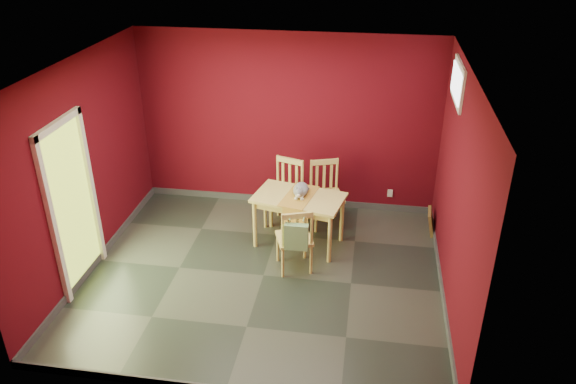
# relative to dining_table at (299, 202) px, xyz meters

# --- Properties ---
(ground) EXTENTS (4.50, 4.50, 0.00)m
(ground) POSITION_rel_dining_table_xyz_m (-0.34, -0.83, -0.65)
(ground) COLOR #2D342D
(ground) RESTS_ON ground
(room_shell) EXTENTS (4.50, 4.50, 4.50)m
(room_shell) POSITION_rel_dining_table_xyz_m (-0.34, -0.83, -0.60)
(room_shell) COLOR #500812
(room_shell) RESTS_ON ground
(doorway) EXTENTS (0.06, 1.01, 2.13)m
(doorway) POSITION_rel_dining_table_xyz_m (-2.57, -1.23, 0.47)
(doorway) COLOR #B7D838
(doorway) RESTS_ON ground
(window) EXTENTS (0.05, 0.90, 0.50)m
(window) POSITION_rel_dining_table_xyz_m (1.89, 0.17, 1.70)
(window) COLOR white
(window) RESTS_ON room_shell
(outlet_plate) EXTENTS (0.08, 0.02, 0.12)m
(outlet_plate) POSITION_rel_dining_table_xyz_m (1.26, 1.16, -0.35)
(outlet_plate) COLOR silver
(outlet_plate) RESTS_ON room_shell
(dining_table) EXTENTS (1.31, 0.93, 0.74)m
(dining_table) POSITION_rel_dining_table_xyz_m (0.00, 0.00, 0.00)
(dining_table) COLOR #DBC266
(dining_table) RESTS_ON ground
(table_runner) EXTENTS (0.50, 0.80, 0.37)m
(table_runner) POSITION_rel_dining_table_xyz_m (0.00, -0.12, 0.04)
(table_runner) COLOR #BD8A30
(table_runner) RESTS_ON dining_table
(chair_far_left) EXTENTS (0.59, 0.59, 1.00)m
(chair_far_left) POSITION_rel_dining_table_xyz_m (-0.27, 0.53, -0.14)
(chair_far_left) COLOR #DBC266
(chair_far_left) RESTS_ON ground
(chair_far_right) EXTENTS (0.57, 0.57, 0.97)m
(chair_far_right) POSITION_rel_dining_table_xyz_m (0.31, 0.63, -0.16)
(chair_far_right) COLOR #DBC266
(chair_far_right) RESTS_ON ground
(chair_near) EXTENTS (0.55, 0.55, 0.92)m
(chair_near) POSITION_rel_dining_table_xyz_m (0.04, -0.63, -0.18)
(chair_near) COLOR #DBC266
(chair_near) RESTS_ON ground
(tote_bag) EXTENTS (0.29, 0.18, 0.41)m
(tote_bag) POSITION_rel_dining_table_xyz_m (0.08, -0.84, -0.02)
(tote_bag) COLOR #72A06A
(tote_bag) RESTS_ON chair_near
(cat) EXTENTS (0.39, 0.48, 0.21)m
(cat) POSITION_rel_dining_table_xyz_m (0.02, 0.06, 0.20)
(cat) COLOR slate
(cat) RESTS_ON table_runner
(picture_frame) EXTENTS (0.14, 0.36, 0.35)m
(picture_frame) POSITION_rel_dining_table_xyz_m (1.85, 0.59, -0.48)
(picture_frame) COLOR brown
(picture_frame) RESTS_ON ground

